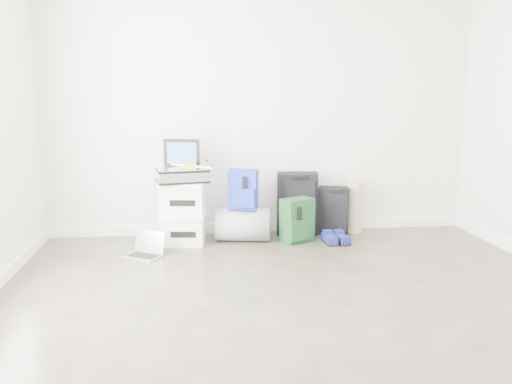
{
  "coord_description": "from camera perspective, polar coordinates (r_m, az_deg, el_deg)",
  "views": [
    {
      "loc": [
        -0.74,
        -3.19,
        1.5
      ],
      "look_at": [
        -0.13,
        1.9,
        0.55
      ],
      "focal_mm": 38.0,
      "sensor_mm": 36.0,
      "label": 1
    }
  ],
  "objects": [
    {
      "name": "green_backpack",
      "position": [
        5.49,
        4.37,
        -3.07
      ],
      "size": [
        0.37,
        0.35,
        0.44
      ],
      "rotation": [
        0.0,
        0.0,
        0.5
      ],
      "color": "#14371B",
      "rests_on": "ground"
    },
    {
      "name": "shoes",
      "position": [
        5.51,
        8.32,
        -4.94
      ],
      "size": [
        0.26,
        0.28,
        0.09
      ],
      "rotation": [
        0.0,
        0.0,
        0.15
      ],
      "color": "black",
      "rests_on": "ground"
    },
    {
      "name": "drone",
      "position": [
        5.33,
        -6.96,
        2.75
      ],
      "size": [
        0.44,
        0.44,
        0.05
      ],
      "rotation": [
        0.0,
        0.0,
        0.09
      ],
      "color": "gold",
      "rests_on": "briefcase"
    },
    {
      "name": "carry_on",
      "position": [
        5.82,
        8.16,
        -1.97
      ],
      "size": [
        0.36,
        0.29,
        0.51
      ],
      "rotation": [
        0.0,
        0.0,
        -0.29
      ],
      "color": "black",
      "rests_on": "ground"
    },
    {
      "name": "briefcase",
      "position": [
        5.36,
        -7.8,
        1.76
      ],
      "size": [
        0.53,
        0.43,
        0.14
      ],
      "primitive_type": "cube",
      "rotation": [
        0.0,
        0.0,
        0.17
      ],
      "color": "#B2B2B7",
      "rests_on": "boxes_stack"
    },
    {
      "name": "boxes_stack",
      "position": [
        5.43,
        -7.7,
        -2.19
      ],
      "size": [
        0.48,
        0.41,
        0.62
      ],
      "rotation": [
        0.0,
        0.0,
        -0.13
      ],
      "color": "white",
      "rests_on": "ground"
    },
    {
      "name": "room_envelope",
      "position": [
        3.3,
        6.34,
        14.29
      ],
      "size": [
        4.52,
        5.02,
        2.71
      ],
      "color": "silver",
      "rests_on": "ground"
    },
    {
      "name": "blue_backpack",
      "position": [
        5.42,
        -1.35,
        0.18
      ],
      "size": [
        0.32,
        0.27,
        0.4
      ],
      "rotation": [
        0.0,
        0.0,
        -0.27
      ],
      "color": "#1928A3",
      "rests_on": "duffel_bag"
    },
    {
      "name": "rolled_rug",
      "position": [
        5.93,
        10.3,
        -1.52
      ],
      "size": [
        0.18,
        0.18,
        0.56
      ],
      "primitive_type": "cylinder",
      "color": "tan",
      "rests_on": "ground"
    },
    {
      "name": "laptop",
      "position": [
        5.14,
        -11.5,
        -6.02
      ],
      "size": [
        0.39,
        0.37,
        0.23
      ],
      "rotation": [
        0.0,
        0.0,
        -0.56
      ],
      "color": "silver",
      "rests_on": "ground"
    },
    {
      "name": "duffel_bag",
      "position": [
        5.52,
        -1.36,
        -3.44
      ],
      "size": [
        0.6,
        0.43,
        0.34
      ],
      "primitive_type": "cylinder",
      "rotation": [
        0.0,
        1.57,
        -0.18
      ],
      "color": "#95979D",
      "rests_on": "ground"
    },
    {
      "name": "ground",
      "position": [
        3.6,
        5.83,
        -14.16
      ],
      "size": [
        5.0,
        5.0,
        0.0
      ],
      "primitive_type": "plane",
      "color": "#312D23",
      "rests_on": "ground"
    },
    {
      "name": "large_suitcase",
      "position": [
        5.77,
        4.36,
        -1.22
      ],
      "size": [
        0.46,
        0.34,
        0.66
      ],
      "rotation": [
        0.0,
        0.0,
        -0.17
      ],
      "color": "black",
      "rests_on": "ground"
    },
    {
      "name": "painting",
      "position": [
        5.43,
        -7.84,
        4.09
      ],
      "size": [
        0.36,
        0.14,
        0.28
      ],
      "rotation": [
        0.0,
        0.0,
        -0.33
      ],
      "color": "black",
      "rests_on": "briefcase"
    }
  ]
}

